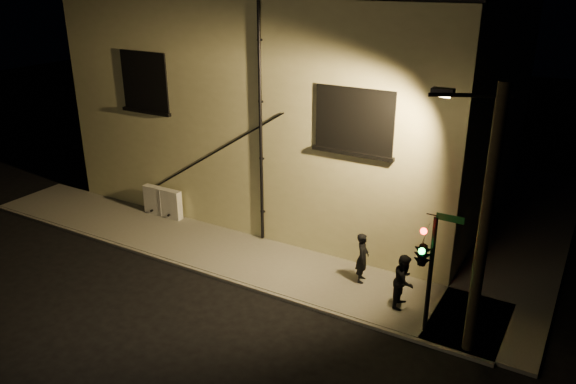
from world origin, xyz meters
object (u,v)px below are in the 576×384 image
Objects in this scene: pedestrian_a at (362,258)px; traffic_signal at (423,253)px; pedestrian_b at (404,281)px; streetlamp_pole at (482,219)px; utility_cabinet at (163,202)px.

traffic_signal is at bearing -138.81° from pedestrian_a.
traffic_signal is at bearing -144.67° from pedestrian_b.
streetlamp_pole is at bearing -0.98° from traffic_signal.
pedestrian_b is at bearing 154.19° from streetlamp_pole.
traffic_signal reaches higher than utility_cabinet.
streetlamp_pole reaches higher than utility_cabinet.
traffic_signal reaches higher than pedestrian_a.
traffic_signal is (0.74, -0.97, 1.54)m from pedestrian_b.
pedestrian_a is (8.88, -0.72, 0.24)m from utility_cabinet.
pedestrian_b is 1.97m from traffic_signal.
streetlamp_pole is (3.65, -1.69, 2.82)m from pedestrian_a.
streetlamp_pole reaches higher than pedestrian_b.
pedestrian_b is (1.60, -0.70, 0.00)m from pedestrian_a.
streetlamp_pole reaches higher than traffic_signal.
traffic_signal is at bearing -12.06° from utility_cabinet.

